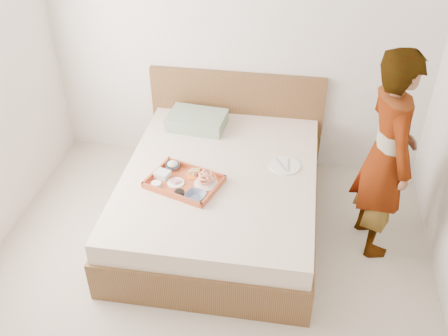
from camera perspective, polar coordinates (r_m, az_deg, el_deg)
ground at (r=3.84m, az=-3.03°, el=-15.80°), size 3.50×4.00×0.01m
wall_back at (r=4.66m, az=1.53°, el=14.58°), size 3.50×0.01×2.60m
bed at (r=4.33m, az=-0.44°, el=-3.26°), size 1.65×2.00×0.53m
headboard at (r=5.00m, az=1.38°, el=5.64°), size 1.65×0.06×0.95m
pillow at (r=4.73m, az=-3.03°, el=5.30°), size 0.55×0.40×0.12m
tray at (r=4.04m, az=-4.44°, el=-1.52°), size 0.64×0.55×0.05m
prawn_plate at (r=4.02m, az=-2.00°, el=-1.77°), size 0.24×0.24×0.01m
navy_bowl_big at (r=3.88m, az=-3.20°, el=-3.14°), size 0.20×0.20×0.04m
sauce_dish at (r=3.93m, az=-4.97°, el=-2.79°), size 0.10×0.10×0.03m
meat_plate at (r=4.04m, az=-5.39°, el=-1.65°), size 0.17×0.17×0.01m
bread_plate at (r=4.12m, az=-3.31°, el=-0.71°), size 0.17×0.17×0.01m
salad_bowl at (r=4.20m, az=-5.70°, el=0.22°), size 0.15×0.15×0.04m
plastic_tub at (r=4.11m, az=-6.86°, el=-0.69°), size 0.14×0.13×0.05m
cheese_round at (r=4.03m, az=-7.53°, el=-1.79°), size 0.10×0.10×0.03m
dinner_plate at (r=4.26m, az=6.75°, el=0.26°), size 0.31×0.31×0.01m
person at (r=3.98m, az=17.61°, el=1.29°), size 0.55×0.70×1.71m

